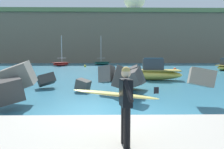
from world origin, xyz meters
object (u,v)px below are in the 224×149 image
boat_mid_left (149,73)px  radar_dome (135,1)px  mooring_buoy_inner (85,66)px  boat_near_right (61,64)px  mooring_buoy_middle (175,69)px  station_building_west (29,17)px  boat_near_centre (102,63)px  station_building_central (55,17)px  surfer_with_board (123,99)px  mooring_buoy_outer (102,69)px

boat_mid_left → radar_dome: radar_dome is taller
boat_mid_left → mooring_buoy_inner: boat_mid_left is taller
boat_near_right → boat_mid_left: bearing=-59.9°
boat_near_right → mooring_buoy_middle: (20.02, -12.77, -0.25)m
mooring_buoy_inner → mooring_buoy_middle: 17.12m
boat_mid_left → mooring_buoy_middle: (6.19, 11.12, -0.44)m
boat_mid_left → station_building_west: station_building_west is taller
radar_dome → boat_near_right: bearing=-122.2°
boat_near_centre → station_building_central: bearing=119.9°
boat_near_centre → boat_near_right: size_ratio=1.08×
radar_dome → boat_mid_left: bearing=-95.9°
boat_near_right → surfer_with_board: bearing=-74.4°
boat_near_right → radar_dome: radar_dome is taller
mooring_buoy_inner → station_building_west: (-29.50, 48.15, 18.24)m
mooring_buoy_inner → mooring_buoy_middle: (14.48, -9.14, 0.00)m
boat_near_right → mooring_buoy_outer: (9.12, -12.77, -0.25)m
radar_dome → station_building_central: bearing=160.4°
station_building_central → radar_dome: bearing=-19.6°
boat_near_right → mooring_buoy_outer: size_ratio=14.64×
boat_near_centre → boat_near_right: 10.36m
boat_near_centre → mooring_buoy_outer: (0.60, -18.67, -0.21)m
boat_near_centre → mooring_buoy_middle: boat_near_centre is taller
surfer_with_board → mooring_buoy_middle: (9.54, 24.85, -1.06)m
station_building_west → station_building_central: station_building_west is taller
mooring_buoy_inner → mooring_buoy_outer: same height
mooring_buoy_outer → mooring_buoy_inner: bearing=111.4°
boat_mid_left → boat_near_right: bearing=120.1°
surfer_with_board → station_building_west: 90.71m
surfer_with_board → boat_near_centre: 43.56m
mooring_buoy_inner → mooring_buoy_outer: 9.82m
surfer_with_board → radar_dome: bearing=82.5°
radar_dome → station_building_central: size_ratio=1.39×
mooring_buoy_outer → station_building_central: size_ratio=0.06×
mooring_buoy_outer → boat_mid_left: bearing=-67.1°
boat_near_right → station_building_central: size_ratio=0.84×
boat_mid_left → boat_near_centre: bearing=100.1°
boat_near_right → mooring_buoy_inner: size_ratio=14.64×
mooring_buoy_middle → station_building_central: size_ratio=0.06×
surfer_with_board → mooring_buoy_outer: (-1.35, 24.84, -1.06)m
surfer_with_board → boat_near_centre: size_ratio=0.31×
boat_near_right → station_building_west: (-23.97, 44.52, 17.99)m
boat_near_centre → station_building_central: 45.33m
mooring_buoy_outer → station_building_central: bearing=111.4°
boat_near_centre → station_building_west: (-32.48, 38.62, 18.03)m
mooring_buoy_middle → radar_dome: (-0.59, 43.56, 21.34)m
mooring_buoy_inner → boat_near_right: bearing=146.8°
surfer_with_board → mooring_buoy_outer: 24.90m
boat_mid_left → station_building_central: bearing=111.6°
boat_near_right → radar_dome: 42.08m
surfer_with_board → boat_mid_left: (3.35, 13.73, -0.61)m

